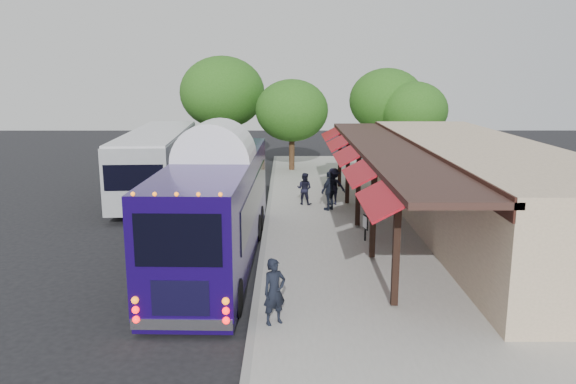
% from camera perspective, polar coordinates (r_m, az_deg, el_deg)
% --- Properties ---
extents(ground, '(90.00, 90.00, 0.00)m').
position_cam_1_polar(ground, '(19.15, -2.86, -7.22)').
color(ground, black).
rests_on(ground, ground).
extents(sidewalk, '(10.00, 40.00, 0.15)m').
position_cam_1_polar(sidewalk, '(23.29, 10.02, -3.70)').
color(sidewalk, '#9E9B93').
rests_on(sidewalk, ground).
extents(curb, '(0.20, 40.00, 0.16)m').
position_cam_1_polar(curb, '(22.94, -2.27, -3.76)').
color(curb, gray).
rests_on(curb, ground).
extents(station_shelter, '(8.15, 20.00, 3.60)m').
position_cam_1_polar(station_shelter, '(23.72, 18.25, 0.57)').
color(station_shelter, tan).
rests_on(station_shelter, ground).
extents(coach_bus, '(2.83, 11.96, 3.80)m').
position_cam_1_polar(coach_bus, '(18.97, -7.26, -1.07)').
color(coach_bus, '#17064D').
rests_on(coach_bus, ground).
extents(city_bus, '(3.51, 12.67, 3.37)m').
position_cam_1_polar(city_bus, '(30.11, -13.06, 3.20)').
color(city_bus, gray).
rests_on(city_bus, ground).
extents(ped_a, '(0.74, 0.66, 1.69)m').
position_cam_1_polar(ped_a, '(14.11, -1.39, -10.08)').
color(ped_a, black).
rests_on(ped_a, sidewalk).
extents(ped_b, '(0.90, 0.80, 1.53)m').
position_cam_1_polar(ped_b, '(26.69, 1.67, 0.35)').
color(ped_b, black).
rests_on(ped_b, sidewalk).
extents(ped_c, '(1.05, 1.05, 1.79)m').
position_cam_1_polar(ped_c, '(25.61, 4.27, 0.12)').
color(ped_c, black).
rests_on(ped_c, sidewalk).
extents(ped_d, '(1.17, 0.73, 1.75)m').
position_cam_1_polar(ped_d, '(26.72, 4.63, 0.57)').
color(ped_d, black).
rests_on(ped_d, sidewalk).
extents(sign_board, '(0.14, 0.44, 0.98)m').
position_cam_1_polar(sign_board, '(21.09, 7.86, -3.19)').
color(sign_board, black).
rests_on(sign_board, sidewalk).
extents(tree_left, '(4.64, 4.64, 5.95)m').
position_cam_1_polar(tree_left, '(36.10, 0.39, 8.27)').
color(tree_left, '#382314').
rests_on(tree_left, ground).
extents(tree_mid, '(5.21, 5.21, 6.67)m').
position_cam_1_polar(tree_mid, '(40.06, 9.99, 9.15)').
color(tree_mid, '#382314').
rests_on(tree_mid, ground).
extents(tree_right, '(4.52, 4.52, 5.79)m').
position_cam_1_polar(tree_right, '(38.77, 12.64, 8.08)').
color(tree_right, '#382314').
rests_on(tree_right, ground).
extents(tree_far, '(5.84, 5.84, 7.48)m').
position_cam_1_polar(tree_far, '(39.54, -6.69, 10.01)').
color(tree_far, '#382314').
rests_on(tree_far, ground).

